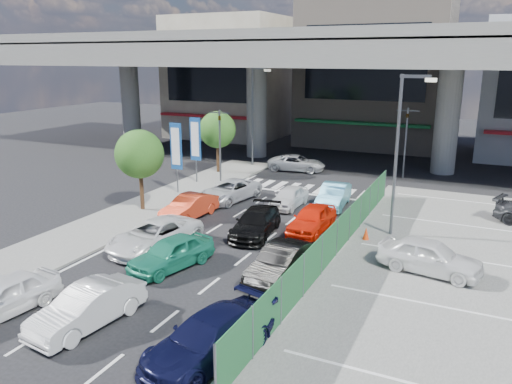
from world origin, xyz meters
The scene contains 30 objects.
ground centered at (0.00, 0.00, 0.00)m, with size 120.00×120.00×0.00m, color black.
parking_lot centered at (11.00, 2.00, 0.03)m, with size 12.00×28.00×0.06m, color #5B5B59.
sidewalk_left centered at (-7.00, 4.00, 0.06)m, with size 4.00×30.00×0.12m, color #5B5B59.
fence_run centered at (5.30, 1.00, 0.90)m, with size 0.16×22.00×1.80m, color #1D572D, non-canonical shape.
expressway centered at (0.00, 22.00, 8.76)m, with size 64.00×14.00×10.75m.
building_west centered at (-16.00, 31.97, 6.49)m, with size 12.00×10.90×13.00m.
building_center centered at (0.00, 32.97, 7.49)m, with size 14.00×10.90×15.00m.
traffic_light_left centered at (-6.20, 12.00, 3.94)m, with size 1.60×1.24×5.20m.
traffic_light_right centered at (5.50, 19.00, 3.94)m, with size 1.60×1.24×5.20m.
street_lamp_right centered at (7.17, 6.00, 4.77)m, with size 1.65×0.22×8.00m.
street_lamp_left centered at (-6.33, 18.00, 4.77)m, with size 1.65×0.22×8.00m.
signboard_near centered at (-7.20, 7.99, 3.06)m, with size 0.80×0.14×4.70m.
signboard_far centered at (-7.60, 10.99, 3.06)m, with size 0.80×0.14×4.70m.
tree_near centered at (-7.00, 4.00, 3.39)m, with size 2.80×2.80×4.80m.
tree_far centered at (-7.80, 14.50, 3.39)m, with size 2.80×2.80×4.80m.
van_white_back_left centered at (-3.82, -7.97, 0.69)m, with size 1.63×4.05×1.38m, color white.
hatch_white_back_mid centered at (-0.57, -7.32, 0.69)m, with size 1.46×4.19×1.38m, color silver.
minivan_navy_back centered at (4.08, -7.24, 0.69)m, with size 1.93×4.76×1.38m, color black.
sedan_white_mid_left centered at (-2.71, -0.67, 0.69)m, with size 2.29×4.97×1.38m, color white.
taxi_teal_mid centered at (-0.75, -2.14, 0.69)m, with size 1.63×4.05×1.38m, color #218A6A.
hatch_black_mid_right centered at (3.90, -1.10, 0.69)m, with size 1.46×4.19×1.38m, color black.
taxi_orange_left centered at (-3.77, 4.01, 0.66)m, with size 1.39×3.99×1.32m, color red.
sedan_black_mid centered at (0.77, 3.12, 0.65)m, with size 1.82×4.47×1.30m, color black.
taxi_orange_right centered at (3.20, 4.78, 0.69)m, with size 1.63×4.05×1.38m, color red.
wagon_silver_front_left centered at (-3.39, 8.11, 0.64)m, with size 2.13×4.62×1.28m, color silver.
sedan_white_front_mid centered at (0.51, 8.40, 0.62)m, with size 1.46×3.63×1.24m, color white.
kei_truck_front_right centered at (2.92, 9.60, 0.69)m, with size 1.46×4.19×1.38m, color #56A6C5.
crossing_wagon_silver centered at (-2.57, 17.89, 0.62)m, with size 2.06×4.47×1.24m, color #B1B3B9.
parked_sedan_white centered at (9.32, 1.92, 0.78)m, with size 1.70×4.22×1.44m, color white.
traffic_cone centered at (6.03, 4.69, 0.37)m, with size 0.32×0.32×0.62m, color red.
Camera 1 is at (10.94, -18.59, 8.79)m, focal length 35.00 mm.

